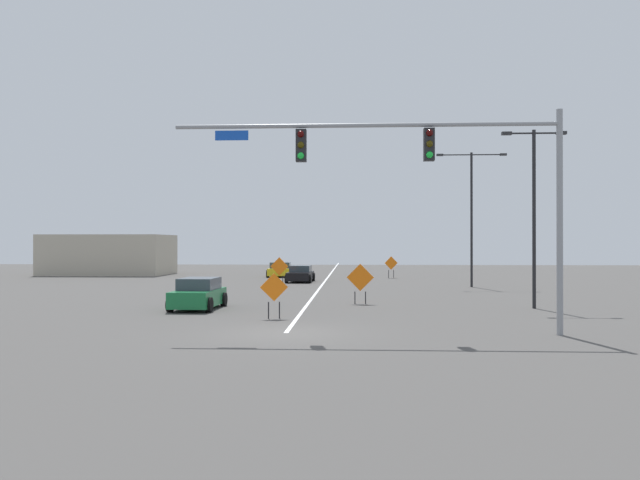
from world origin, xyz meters
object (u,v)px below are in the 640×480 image
object	(u,v)px
construction_sign_left_shoulder	(391,264)
construction_sign_right_shoulder	(279,268)
traffic_signal_assembly	(430,165)
street_lamp_mid_left	(472,207)
construction_sign_median_near	(360,279)
car_green_approaching	(198,294)
construction_sign_left_lane	(274,290)
street_lamp_far_left	(534,204)
car_black_near	(300,274)
car_yellow_mid	(280,270)

from	to	relation	value
construction_sign_left_shoulder	construction_sign_right_shoulder	world-z (taller)	construction_sign_right_shoulder
traffic_signal_assembly	street_lamp_mid_left	xyz separation A→B (m)	(5.47, 22.44, -0.07)
construction_sign_median_near	construction_sign_right_shoulder	xyz separation A→B (m)	(-5.46, 12.94, 0.04)
construction_sign_right_shoulder	car_green_approaching	bearing A→B (deg)	-96.57
traffic_signal_assembly	construction_sign_left_lane	world-z (taller)	traffic_signal_assembly
street_lamp_mid_left	street_lamp_far_left	size ratio (longest dim) A/B	1.12
construction_sign_median_near	street_lamp_far_left	bearing A→B (deg)	-12.51
car_black_near	construction_sign_right_shoulder	bearing A→B (deg)	-103.75
car_black_near	street_lamp_mid_left	bearing A→B (deg)	-23.22
traffic_signal_assembly	car_black_near	size ratio (longest dim) A/B	3.09
construction_sign_right_shoulder	car_black_near	xyz separation A→B (m)	(1.09, 4.47, -0.66)
construction_sign_left_lane	car_yellow_mid	size ratio (longest dim) A/B	0.41
car_black_near	construction_sign_left_shoulder	bearing A→B (deg)	38.18
street_lamp_mid_left	traffic_signal_assembly	bearing A→B (deg)	-103.70
street_lamp_mid_left	construction_sign_right_shoulder	size ratio (longest dim) A/B	4.58
construction_sign_left_lane	traffic_signal_assembly	bearing A→B (deg)	-35.64
construction_sign_median_near	street_lamp_mid_left	bearing A→B (deg)	58.22
traffic_signal_assembly	car_green_approaching	world-z (taller)	traffic_signal_assembly
construction_sign_right_shoulder	street_lamp_mid_left	bearing A→B (deg)	-2.93
traffic_signal_assembly	street_lamp_far_left	world-z (taller)	street_lamp_far_left
car_black_near	construction_sign_median_near	bearing A→B (deg)	-75.92
traffic_signal_assembly	car_yellow_mid	world-z (taller)	traffic_signal_assembly
street_lamp_mid_left	car_yellow_mid	size ratio (longest dim) A/B	2.11
street_lamp_far_left	construction_sign_median_near	world-z (taller)	street_lamp_far_left
construction_sign_left_lane	car_green_approaching	size ratio (longest dim) A/B	0.46
construction_sign_median_near	car_green_approaching	bearing A→B (deg)	-159.39
street_lamp_mid_left	construction_sign_median_near	world-z (taller)	street_lamp_mid_left
construction_sign_left_lane	construction_sign_left_shoulder	bearing A→B (deg)	77.87
street_lamp_mid_left	construction_sign_left_lane	xyz separation A→B (m)	(-11.03, -18.45, -4.27)
car_yellow_mid	construction_sign_median_near	bearing A→B (deg)	-74.78
construction_sign_left_shoulder	car_green_approaching	size ratio (longest dim) A/B	0.48
street_lamp_far_left	street_lamp_mid_left	bearing A→B (deg)	90.85
construction_sign_left_shoulder	construction_sign_median_near	world-z (taller)	construction_sign_median_near
construction_sign_left_lane	car_yellow_mid	world-z (taller)	construction_sign_left_lane
construction_sign_right_shoulder	car_yellow_mid	bearing A→B (deg)	96.28
car_green_approaching	traffic_signal_assembly	bearing A→B (deg)	-38.35
street_lamp_mid_left	construction_sign_right_shoulder	distance (m)	13.72
street_lamp_far_left	construction_sign_left_lane	xyz separation A→B (m)	(-11.24, -4.44, -3.61)
construction_sign_left_lane	street_lamp_mid_left	bearing A→B (deg)	59.12
construction_sign_left_lane	construction_sign_median_near	distance (m)	7.06
construction_sign_left_shoulder	construction_sign_median_near	bearing A→B (deg)	-97.07
traffic_signal_assembly	construction_sign_left_shoulder	xyz separation A→B (m)	(0.73, 33.26, -4.28)
construction_sign_median_near	construction_sign_right_shoulder	world-z (taller)	construction_sign_right_shoulder
construction_sign_left_lane	car_green_approaching	distance (m)	5.18
construction_sign_left_shoulder	car_black_near	distance (m)	9.21
construction_sign_left_shoulder	construction_sign_left_lane	xyz separation A→B (m)	(-6.29, -29.27, -0.05)
construction_sign_left_shoulder	construction_sign_right_shoulder	distance (m)	13.12
car_black_near	car_yellow_mid	size ratio (longest dim) A/B	0.94
traffic_signal_assembly	construction_sign_left_lane	distance (m)	8.10
construction_sign_median_near	construction_sign_right_shoulder	bearing A→B (deg)	112.87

